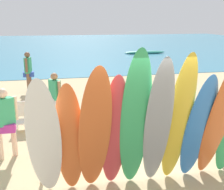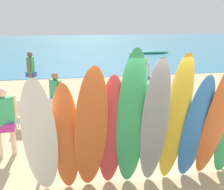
# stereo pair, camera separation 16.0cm
# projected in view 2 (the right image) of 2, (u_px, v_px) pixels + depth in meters

# --- Properties ---
(ground) EXTENTS (60.00, 60.00, 0.00)m
(ground) POSITION_uv_depth(u_px,v_px,m) (81.00, 65.00, 19.15)
(ground) COLOR tan
(ocean_water) EXTENTS (60.00, 40.00, 0.02)m
(ocean_water) POSITION_uv_depth(u_px,v_px,m) (71.00, 45.00, 34.19)
(ocean_water) COLOR teal
(ocean_water) RESTS_ON ground
(surfboard_rack) EXTENTS (3.91, 0.07, 0.71)m
(surfboard_rack) POSITION_uv_depth(u_px,v_px,m) (134.00, 147.00, 5.71)
(surfboard_rack) COLOR brown
(surfboard_rack) RESTS_ON ground
(surfboard_white_0) EXTENTS (0.63, 0.80, 2.27)m
(surfboard_white_0) POSITION_uv_depth(u_px,v_px,m) (40.00, 140.00, 4.68)
(surfboard_white_0) COLOR white
(surfboard_white_0) RESTS_ON ground
(surfboard_orange_1) EXTENTS (0.54, 0.61, 2.14)m
(surfboard_orange_1) POSITION_uv_depth(u_px,v_px,m) (66.00, 140.00, 4.85)
(surfboard_orange_1) COLOR orange
(surfboard_orange_1) RESTS_ON ground
(surfboard_orange_2) EXTENTS (0.64, 0.89, 2.44)m
(surfboard_orange_2) POSITION_uv_depth(u_px,v_px,m) (91.00, 132.00, 4.78)
(surfboard_orange_2) COLOR orange
(surfboard_orange_2) RESTS_ON ground
(surfboard_red_3) EXTENTS (0.50, 0.63, 2.24)m
(surfboard_red_3) POSITION_uv_depth(u_px,v_px,m) (111.00, 133.00, 4.99)
(surfboard_red_3) COLOR #D13D42
(surfboard_red_3) RESTS_ON ground
(surfboard_green_4) EXTENTS (0.57, 0.75, 2.68)m
(surfboard_green_4) POSITION_uv_depth(u_px,v_px,m) (132.00, 122.00, 4.91)
(surfboard_green_4) COLOR #38B266
(surfboard_green_4) RESTS_ON ground
(surfboard_grey_5) EXTENTS (0.55, 0.87, 2.55)m
(surfboard_grey_5) POSITION_uv_depth(u_px,v_px,m) (154.00, 126.00, 4.93)
(surfboard_grey_5) COLOR #999EA3
(surfboard_grey_5) RESTS_ON ground
(surfboard_yellow_6) EXTENTS (0.51, 0.77, 2.59)m
(surfboard_yellow_6) POSITION_uv_depth(u_px,v_px,m) (175.00, 122.00, 5.04)
(surfboard_yellow_6) COLOR yellow
(surfboard_yellow_6) RESTS_ON ground
(surfboard_blue_7) EXTENTS (0.60, 0.73, 2.20)m
(surfboard_blue_7) POSITION_uv_depth(u_px,v_px,m) (195.00, 130.00, 5.20)
(surfboard_blue_7) COLOR #337AD1
(surfboard_blue_7) RESTS_ON ground
(surfboard_orange_8) EXTENTS (0.62, 0.95, 2.64)m
(surfboard_orange_8) POSITION_uv_depth(u_px,v_px,m) (218.00, 119.00, 5.14)
(surfboard_orange_8) COLOR orange
(surfboard_orange_8) RESTS_ON ground
(beachgoer_by_water) EXTENTS (0.40, 0.58, 1.54)m
(beachgoer_by_water) POSITION_uv_depth(u_px,v_px,m) (145.00, 73.00, 11.73)
(beachgoer_by_water) COLOR beige
(beachgoer_by_water) RESTS_ON ground
(beachgoer_strolling) EXTENTS (0.40, 0.52, 1.54)m
(beachgoer_strolling) POSITION_uv_depth(u_px,v_px,m) (56.00, 94.00, 8.47)
(beachgoer_strolling) COLOR #9E704C
(beachgoer_strolling) RESTS_ON ground
(beachgoer_near_rack) EXTENTS (0.55, 0.38, 1.63)m
(beachgoer_near_rack) POSITION_uv_depth(u_px,v_px,m) (4.00, 118.00, 6.31)
(beachgoer_near_rack) COLOR beige
(beachgoer_near_rack) RESTS_ON ground
(beachgoer_photographing) EXTENTS (0.45, 0.65, 1.72)m
(beachgoer_photographing) POSITION_uv_depth(u_px,v_px,m) (31.00, 69.00, 12.14)
(beachgoer_photographing) COLOR brown
(beachgoer_photographing) RESTS_ON ground
(beach_chair_blue) EXTENTS (0.50, 0.67, 0.83)m
(beach_chair_blue) POSITION_uv_depth(u_px,v_px,m) (25.00, 114.00, 8.10)
(beach_chair_blue) COLOR #B7B7BC
(beach_chair_blue) RESTS_ON ground
(distant_boat) EXTENTS (3.77, 0.72, 0.30)m
(distant_boat) POSITION_uv_depth(u_px,v_px,m) (149.00, 52.00, 25.31)
(distant_boat) COLOR teal
(distant_boat) RESTS_ON ground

